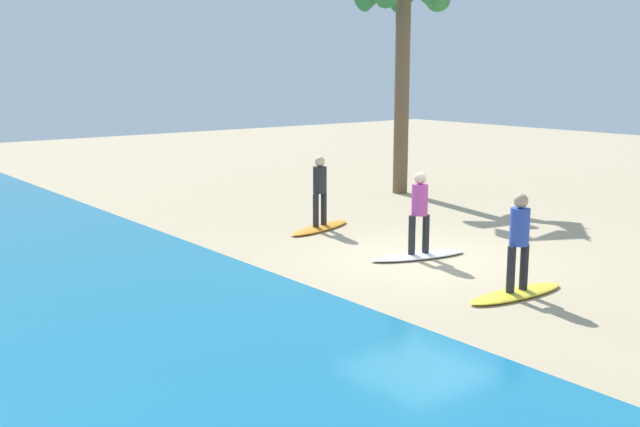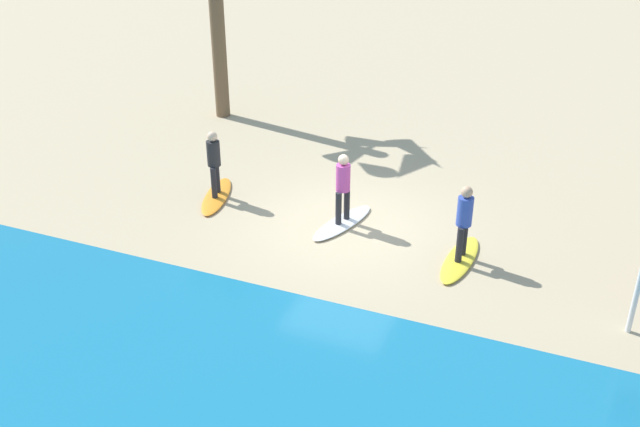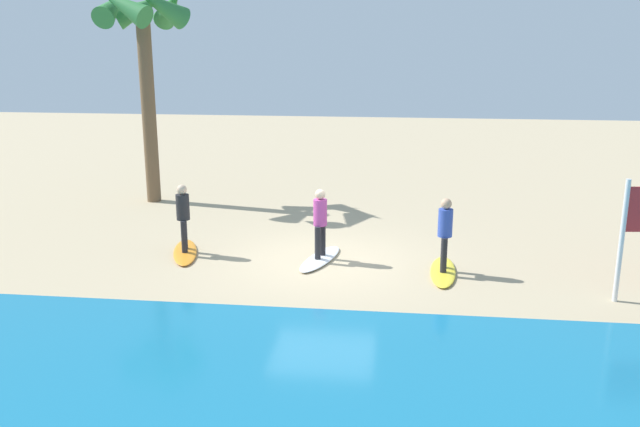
{
  "view_description": "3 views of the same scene",
  "coord_description": "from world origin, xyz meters",
  "px_view_note": "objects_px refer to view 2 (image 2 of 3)",
  "views": [
    {
      "loc": [
        -10.31,
        10.58,
        3.73
      ],
      "look_at": [
        1.23,
        1.55,
        0.92
      ],
      "focal_mm": 42.62,
      "sensor_mm": 36.0,
      "label": 1
    },
    {
      "loc": [
        -4.98,
        13.63,
        7.95
      ],
      "look_at": [
        0.12,
        1.22,
        0.9
      ],
      "focal_mm": 40.8,
      "sensor_mm": 36.0,
      "label": 2
    },
    {
      "loc": [
        -1.72,
        14.95,
        5.12
      ],
      "look_at": [
        0.09,
        -0.02,
        1.16
      ],
      "focal_mm": 37.69,
      "sensor_mm": 36.0,
      "label": 3
    }
  ],
  "objects_px": {
    "surfboard_white": "(342,223)",
    "surfboard_orange": "(217,196)",
    "surfboard_yellow": "(460,259)",
    "surfer_yellow": "(464,217)",
    "surfer_orange": "(214,159)",
    "surfer_white": "(343,184)"
  },
  "relations": [
    {
      "from": "surfboard_white",
      "to": "surfboard_orange",
      "type": "relative_size",
      "value": 1.0
    },
    {
      "from": "surfboard_yellow",
      "to": "surfer_yellow",
      "type": "height_order",
      "value": "surfer_yellow"
    },
    {
      "from": "surfer_yellow",
      "to": "surfer_orange",
      "type": "distance_m",
      "value": 6.22
    },
    {
      "from": "surfboard_yellow",
      "to": "surfer_white",
      "type": "height_order",
      "value": "surfer_white"
    },
    {
      "from": "surfer_yellow",
      "to": "surfboard_orange",
      "type": "xyz_separation_m",
      "value": [
        6.18,
        -0.68,
        -0.99
      ]
    },
    {
      "from": "surfboard_yellow",
      "to": "surfboard_orange",
      "type": "bearing_deg",
      "value": -92.92
    },
    {
      "from": "surfboard_yellow",
      "to": "surfer_yellow",
      "type": "distance_m",
      "value": 0.99
    },
    {
      "from": "surfboard_orange",
      "to": "surfer_white",
      "type": "bearing_deg",
      "value": 71.55
    },
    {
      "from": "surfer_yellow",
      "to": "surfboard_white",
      "type": "relative_size",
      "value": 0.78
    },
    {
      "from": "surfboard_yellow",
      "to": "surfer_yellow",
      "type": "xyz_separation_m",
      "value": [
        0.0,
        -0.0,
        0.99
      ]
    },
    {
      "from": "surfboard_yellow",
      "to": "surfboard_orange",
      "type": "relative_size",
      "value": 1.0
    },
    {
      "from": "surfer_white",
      "to": "surfer_orange",
      "type": "height_order",
      "value": "same"
    },
    {
      "from": "surfboard_orange",
      "to": "surfer_orange",
      "type": "bearing_deg",
      "value": 163.45
    },
    {
      "from": "surfer_yellow",
      "to": "surfboard_orange",
      "type": "bearing_deg",
      "value": -6.29
    },
    {
      "from": "surfer_white",
      "to": "surfer_orange",
      "type": "xyz_separation_m",
      "value": [
        3.34,
        -0.11,
        0.0
      ]
    },
    {
      "from": "surfer_white",
      "to": "surfboard_orange",
      "type": "relative_size",
      "value": 0.78
    },
    {
      "from": "surfboard_yellow",
      "to": "surfer_orange",
      "type": "height_order",
      "value": "surfer_orange"
    },
    {
      "from": "surfer_white",
      "to": "surfer_orange",
      "type": "distance_m",
      "value": 3.34
    },
    {
      "from": "surfboard_white",
      "to": "surfboard_orange",
      "type": "bearing_deg",
      "value": -77.0
    },
    {
      "from": "surfboard_white",
      "to": "surfboard_orange",
      "type": "height_order",
      "value": "same"
    },
    {
      "from": "surfboard_white",
      "to": "surfer_orange",
      "type": "bearing_deg",
      "value": -77.0
    },
    {
      "from": "surfer_white",
      "to": "surfboard_orange",
      "type": "bearing_deg",
      "value": -1.9
    }
  ]
}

